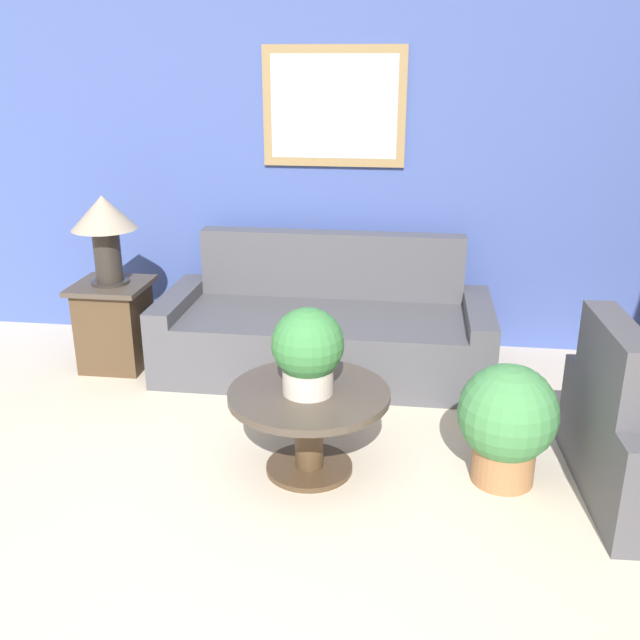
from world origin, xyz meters
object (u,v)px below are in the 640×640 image
Objects in this scene: couch_main at (325,331)px; side_table at (115,324)px; coffee_table at (309,413)px; potted_plant_floor at (507,420)px; potted_plant_on_table at (308,349)px; table_lamp at (104,223)px.

couch_main is 1.49m from side_table.
side_table reaches higher than coffee_table.
coffee_table is at bearing -177.95° from potted_plant_floor.
potted_plant_on_table reaches higher than potted_plant_floor.
potted_plant_on_table reaches higher than side_table.
potted_plant_floor is at bearing -24.15° from side_table.
side_table is 1.01× the size of table_lamp.
potted_plant_on_table is at bearing -37.68° from side_table.
coffee_table is at bearing -37.28° from table_lamp.
potted_plant_floor is (2.59, -1.16, 0.04)m from side_table.
table_lamp is (0.00, 0.00, 0.73)m from side_table.
coffee_table is 1.98m from side_table.
potted_plant_on_table is at bearing -86.47° from couch_main.
couch_main is 3.71× the size of table_lamp.
table_lamp reaches higher than couch_main.
table_lamp reaches higher than potted_plant_floor.
coffee_table is at bearing -37.28° from side_table.
side_table is 2.84m from potted_plant_floor.
table_lamp is at bearing 155.85° from potted_plant_floor.
coffee_table is 1.86× the size of potted_plant_on_table.
table_lamp is 0.95× the size of potted_plant_floor.
side_table is at bearing 142.32° from potted_plant_on_table.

